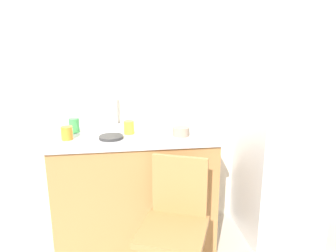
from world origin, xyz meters
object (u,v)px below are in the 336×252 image
at_px(terracotta_bowl, 181,131).
at_px(cup_white, 153,131).
at_px(chair, 175,222).
at_px(cup_orange, 67,133).
at_px(hotplate, 111,137).
at_px(refrigerator, 278,168).
at_px(cup_green, 74,125).
at_px(cup_yellow, 129,127).

relative_size(terracotta_bowl, cup_white, 1.55).
distance_m(chair, cup_orange, 0.95).
bearing_deg(hotplate, cup_white, 3.31).
bearing_deg(terracotta_bowl, refrigerator, 8.42).
height_order(chair, terracotta_bowl, terracotta_bowl).
bearing_deg(cup_orange, terracotta_bowl, -1.30).
distance_m(terracotta_bowl, cup_green, 0.80).
distance_m(cup_yellow, cup_green, 0.41).
relative_size(hotplate, cup_green, 1.59).
height_order(refrigerator, terracotta_bowl, refrigerator).
relative_size(chair, cup_green, 8.32).
xyz_separation_m(cup_yellow, cup_green, (-0.40, 0.09, 0.01)).
height_order(cup_orange, cup_yellow, cup_yellow).
xyz_separation_m(hotplate, cup_white, (0.30, 0.02, 0.03)).
height_order(cup_orange, cup_green, cup_green).
distance_m(hotplate, cup_yellow, 0.17).
bearing_deg(cup_orange, cup_white, -0.28).
xyz_separation_m(terracotta_bowl, cup_yellow, (-0.37, 0.10, 0.02)).
xyz_separation_m(cup_white, cup_orange, (-0.60, 0.00, 0.01)).
bearing_deg(cup_white, refrigerator, 6.02).
distance_m(refrigerator, chair, 1.10).
distance_m(cup_orange, cup_green, 0.18).
xyz_separation_m(cup_orange, cup_green, (0.02, 0.18, 0.01)).
xyz_separation_m(refrigerator, hotplate, (-1.34, -0.13, 0.36)).
distance_m(chair, terracotta_bowl, 0.64).
distance_m(refrigerator, hotplate, 1.40).
bearing_deg(cup_yellow, refrigerator, 1.16).
bearing_deg(hotplate, cup_yellow, 39.12).
relative_size(cup_orange, cup_green, 0.86).
relative_size(hotplate, cup_yellow, 1.77).
relative_size(hotplate, cup_white, 2.16).
relative_size(cup_white, cup_orange, 0.86).
bearing_deg(cup_yellow, hotplate, -140.88).
relative_size(chair, cup_yellow, 9.25).
distance_m(chair, cup_yellow, 0.76).
bearing_deg(hotplate, cup_orange, 176.16).
xyz_separation_m(cup_white, cup_yellow, (-0.17, 0.09, 0.01)).
height_order(hotplate, cup_orange, cup_orange).
xyz_separation_m(terracotta_bowl, cup_white, (-0.20, 0.02, 0.01)).
xyz_separation_m(chair, cup_yellow, (-0.26, 0.52, 0.48)).
bearing_deg(cup_yellow, terracotta_bowl, -15.19).
bearing_deg(chair, cup_white, 124.09).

